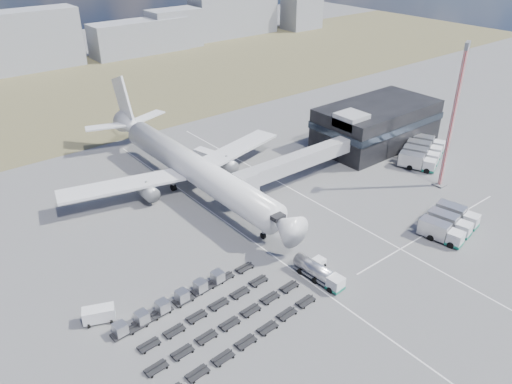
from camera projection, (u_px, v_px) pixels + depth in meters
ground at (298, 263)px, 80.68m from camera, size 420.00×420.00×0.00m
grass_strip at (58, 96)px, 155.87m from camera, size 420.00×90.00×0.01m
lane_markings at (327, 234)px, 88.08m from camera, size 47.12×110.00×0.01m
terminal at (376, 124)px, 120.71m from camera, size 30.40×16.40×11.00m
jet_bridge at (288, 165)px, 100.92m from camera, size 30.30×3.80×7.05m
airliner at (190, 165)px, 100.26m from camera, size 51.59×64.53×17.62m
fuel_tanker at (319, 272)px, 76.14m from camera, size 2.93×8.93×2.84m
pushback_tug at (316, 264)px, 79.19m from camera, size 3.18×1.96×1.40m
utility_van at (99, 315)px, 68.40m from camera, size 4.69×3.43×2.29m
catering_truck at (207, 157)px, 112.91m from camera, size 3.91×6.50×2.79m
service_trucks_near at (449, 223)px, 88.04m from camera, size 11.22×9.28×3.04m
service_trucks_far at (422, 152)px, 114.54m from camera, size 16.33×13.04×3.19m
uld_row at (172, 301)px, 70.97m from camera, size 19.19×2.79×1.74m
baggage_dollies at (218, 319)px, 68.90m from camera, size 27.37×15.14×0.70m
floodlight_mast at (453, 119)px, 96.90m from camera, size 2.78×2.27×29.39m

